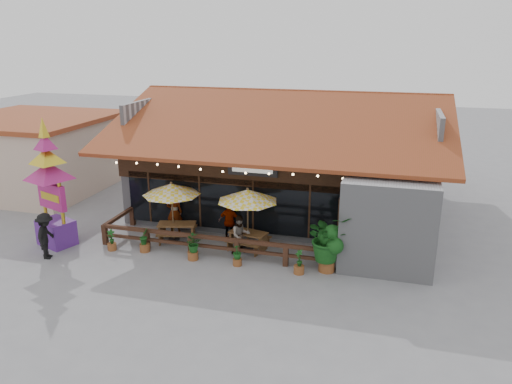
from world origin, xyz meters
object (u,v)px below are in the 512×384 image
(tropical_plant, at_px, (328,239))
(pedestrian, at_px, (46,236))
(thai_sign_tower, at_px, (49,175))
(umbrella_right, at_px, (248,196))
(umbrella_left, at_px, (171,189))
(picnic_table_right, at_px, (248,237))
(picnic_table_left, at_px, (177,229))

(tropical_plant, bearing_deg, pedestrian, -170.53)
(thai_sign_tower, bearing_deg, umbrella_right, 12.21)
(umbrella_left, relative_size, picnic_table_right, 1.79)
(picnic_table_left, distance_m, picnic_table_right, 3.31)
(umbrella_left, bearing_deg, tropical_plant, -10.31)
(picnic_table_left, xyz_separation_m, thai_sign_tower, (-4.82, -1.83, 2.61))
(umbrella_right, height_order, pedestrian, umbrella_right)
(picnic_table_right, height_order, thai_sign_tower, thai_sign_tower)
(umbrella_left, relative_size, pedestrian, 1.70)
(umbrella_right, distance_m, picnic_table_right, 1.86)
(umbrella_right, distance_m, picnic_table_left, 3.77)
(pedestrian, bearing_deg, thai_sign_tower, 3.66)
(umbrella_left, bearing_deg, thai_sign_tower, -158.61)
(thai_sign_tower, bearing_deg, picnic_table_right, 12.35)
(tropical_plant, bearing_deg, thai_sign_tower, -177.26)
(umbrella_right, relative_size, tropical_plant, 1.24)
(umbrella_left, height_order, picnic_table_right, umbrella_left)
(umbrella_left, bearing_deg, pedestrian, -142.98)
(umbrella_right, distance_m, tropical_plant, 3.86)
(umbrella_left, xyz_separation_m, picnic_table_left, (0.16, 0.01, -1.81))
(picnic_table_right, relative_size, tropical_plant, 0.78)
(picnic_table_right, bearing_deg, umbrella_right, -125.86)
(picnic_table_left, xyz_separation_m, picnic_table_right, (3.30, -0.05, -0.02))
(umbrella_left, relative_size, thai_sign_tower, 0.55)
(thai_sign_tower, bearing_deg, pedestrian, -68.24)
(picnic_table_right, relative_size, thai_sign_tower, 0.31)
(umbrella_left, height_order, pedestrian, umbrella_left)
(thai_sign_tower, height_order, tropical_plant, thai_sign_tower)
(picnic_table_left, relative_size, thai_sign_tower, 0.33)
(umbrella_right, bearing_deg, tropical_plant, -18.83)
(picnic_table_left, relative_size, picnic_table_right, 1.06)
(umbrella_right, relative_size, pedestrian, 1.50)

